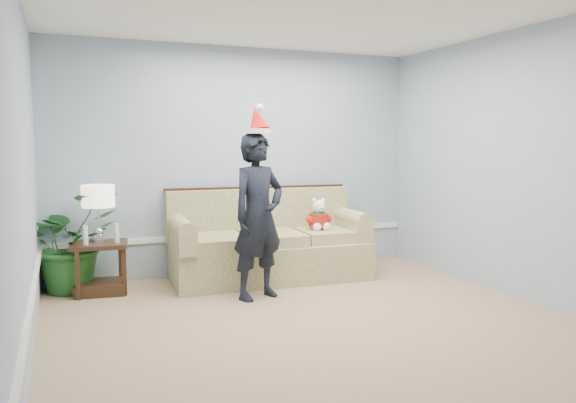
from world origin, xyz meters
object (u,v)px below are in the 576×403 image
at_px(side_table, 100,274).
at_px(man, 258,216).
at_px(sofa, 268,246).
at_px(teddy_bear, 319,218).
at_px(table_lamp, 98,198).
at_px(houseplant, 71,242).

xyz_separation_m(side_table, man, (1.47, -0.78, 0.62)).
bearing_deg(side_table, sofa, -0.33).
height_order(sofa, teddy_bear, sofa).
distance_m(table_lamp, man, 1.69).
relative_size(sofa, man, 1.37).
height_order(table_lamp, houseplant, table_lamp).
distance_m(sofa, teddy_bear, 0.68).
xyz_separation_m(sofa, table_lamp, (-1.85, 0.05, 0.62)).
height_order(sofa, side_table, sofa).
distance_m(table_lamp, teddy_bear, 2.47).
bearing_deg(table_lamp, side_table, -99.50).
relative_size(side_table, table_lamp, 1.03).
relative_size(sofa, houseplant, 2.16).
distance_m(man, teddy_bear, 1.19).
xyz_separation_m(houseplant, teddy_bear, (2.72, -0.36, 0.16)).
relative_size(houseplant, man, 0.63).
relative_size(houseplant, teddy_bear, 2.78).
bearing_deg(table_lamp, teddy_bear, -3.88).
distance_m(side_table, houseplant, 0.48).
height_order(side_table, teddy_bear, teddy_bear).
xyz_separation_m(table_lamp, houseplant, (-0.28, 0.19, -0.47)).
xyz_separation_m(sofa, houseplant, (-2.13, 0.24, 0.16)).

